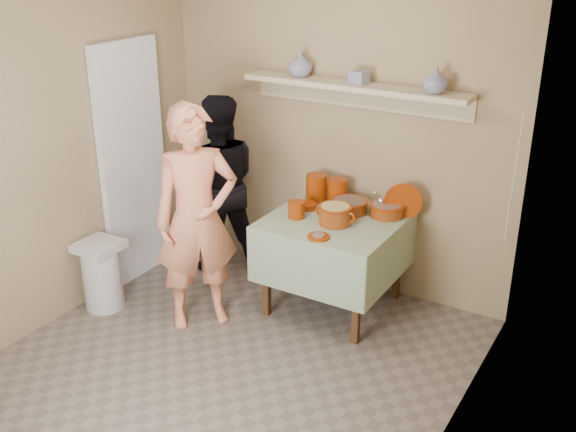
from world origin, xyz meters
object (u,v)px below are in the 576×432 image
Objects in this scene: person_helper at (217,185)px; serving_table at (335,233)px; cazuela_rice at (335,213)px; trash_bin at (102,275)px; person_cook at (197,219)px.

serving_table is at bearing 130.96° from person_helper.
person_helper reaches higher than cazuela_rice.
cazuela_rice reaches higher than trash_bin.
cazuela_rice is (0.05, -0.10, 0.20)m from serving_table.
trash_bin is (-0.38, -1.04, -0.49)m from person_helper.
person_cook is at bearing -143.39° from cazuela_rice.
serving_table reaches higher than trash_bin.
cazuela_rice is (0.82, 0.61, -0.00)m from person_cook.
serving_table is (0.77, 0.70, -0.20)m from person_cook.
person_cook is 1.02m from cazuela_rice.
person_helper is 1.19m from serving_table.
trash_bin is (-1.60, -0.84, -0.56)m from cazuela_rice.
person_cook is 1.06m from serving_table.
serving_table is 2.95× the size of cazuela_rice.
person_helper is 1.24m from cazuela_rice.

